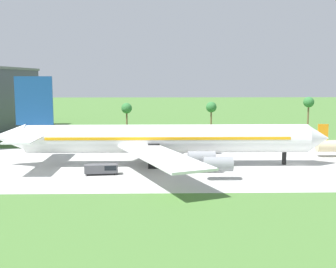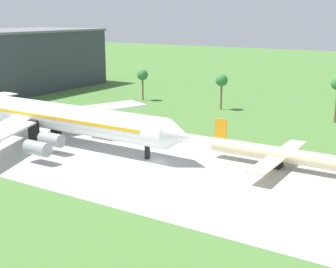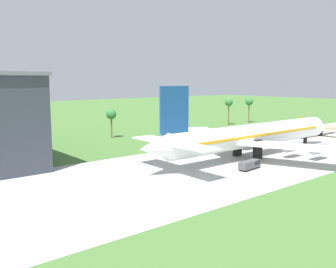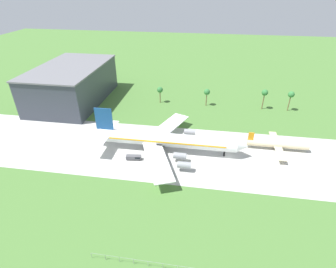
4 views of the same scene
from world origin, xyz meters
name	(u,v)px [view 1 (image 1 of 4)]	position (x,y,z in m)	size (l,w,h in m)	color
ground_plane	(295,165)	(0.00, 0.00, 0.00)	(600.00, 600.00, 0.00)	#477233
taxiway_strip	(295,165)	(0.00, 0.00, 0.01)	(320.00, 44.00, 0.02)	#B2B2AD
jet_airliner	(162,139)	(-28.86, 0.33, 5.69)	(72.36, 57.44, 19.00)	white
baggage_tug	(103,169)	(-40.47, -8.48, 1.11)	(6.59, 2.68, 2.03)	black
palm_tree_row	(250,106)	(1.37, 52.67, 9.14)	(79.77, 3.60, 12.18)	brown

